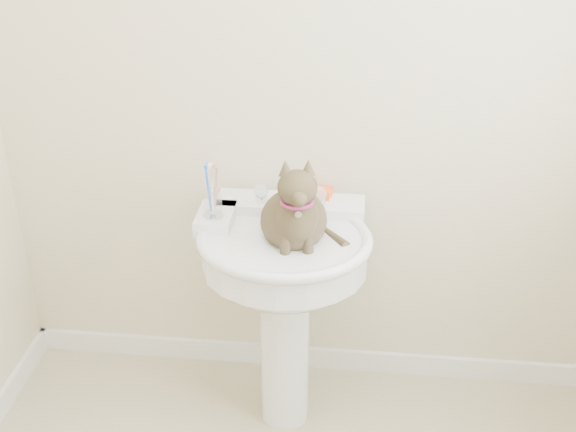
% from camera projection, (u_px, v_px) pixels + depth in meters
% --- Properties ---
extents(wall_back, '(2.20, 0.00, 2.50)m').
position_uv_depth(wall_back, '(308.00, 64.00, 2.34)').
color(wall_back, beige).
rests_on(wall_back, ground).
extents(baseboard_back, '(2.20, 0.02, 0.09)m').
position_uv_depth(baseboard_back, '(304.00, 357.00, 2.91)').
color(baseboard_back, white).
rests_on(baseboard_back, floor).
extents(pedestal_sink, '(0.58, 0.57, 0.80)m').
position_uv_depth(pedestal_sink, '(284.00, 272.00, 2.39)').
color(pedestal_sink, white).
rests_on(pedestal_sink, floor).
extents(faucet, '(0.28, 0.12, 0.14)m').
position_uv_depth(faucet, '(289.00, 195.00, 2.41)').
color(faucet, silver).
rests_on(faucet, pedestal_sink).
extents(soap_bar, '(0.10, 0.07, 0.03)m').
position_uv_depth(soap_bar, '(318.00, 192.00, 2.49)').
color(soap_bar, '#F74E14').
rests_on(soap_bar, pedestal_sink).
extents(toothbrush_cup, '(0.07, 0.07, 0.18)m').
position_uv_depth(toothbrush_cup, '(213.00, 203.00, 2.34)').
color(toothbrush_cup, silver).
rests_on(toothbrush_cup, pedestal_sink).
extents(cat, '(0.23, 0.29, 0.43)m').
position_uv_depth(cat, '(294.00, 216.00, 2.26)').
color(cat, brown).
rests_on(cat, pedestal_sink).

